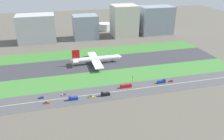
{
  "coord_description": "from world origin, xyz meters",
  "views": [
    {
      "loc": [
        -63.26,
        -253.34,
        107.08
      ],
      "look_at": [
        -6.64,
        -36.5,
        6.0
      ],
      "focal_mm": 36.09,
      "sensor_mm": 36.0,
      "label": 1
    }
  ],
  "objects_px": {
    "bus_0": "(126,86)",
    "car_2": "(171,81)",
    "car_4": "(64,95)",
    "truck_1": "(105,94)",
    "fuel_tank_centre": "(120,26)",
    "car_0": "(41,97)",
    "cargo_warehouse": "(156,20)",
    "car_1": "(91,97)",
    "airliner": "(95,59)",
    "fuel_tank_east": "(134,25)",
    "hangar_building": "(85,27)",
    "office_tower": "(124,21)",
    "traffic_light": "(133,79)",
    "truck_2": "(162,82)",
    "terminal_building": "(37,28)",
    "truck_0": "(73,98)",
    "car_3": "(47,103)",
    "fuel_tank_west": "(104,27)"
  },
  "relations": [
    {
      "from": "truck_2",
      "to": "cargo_warehouse",
      "type": "xyz_separation_m",
      "value": [
        75.32,
        182.0,
        22.18
      ]
    },
    {
      "from": "airliner",
      "to": "cargo_warehouse",
      "type": "relative_size",
      "value": 1.13
    },
    {
      "from": "car_1",
      "to": "traffic_light",
      "type": "height_order",
      "value": "traffic_light"
    },
    {
      "from": "truck_1",
      "to": "hangar_building",
      "type": "bearing_deg",
      "value": -93.38
    },
    {
      "from": "car_2",
      "to": "truck_1",
      "type": "height_order",
      "value": "truck_1"
    },
    {
      "from": "truck_0",
      "to": "fuel_tank_west",
      "type": "xyz_separation_m",
      "value": [
        83.07,
        237.0,
        4.91
      ]
    },
    {
      "from": "car_0",
      "to": "fuel_tank_east",
      "type": "bearing_deg",
      "value": 53.3
    },
    {
      "from": "bus_0",
      "to": "fuel_tank_west",
      "type": "height_order",
      "value": "fuel_tank_west"
    },
    {
      "from": "car_4",
      "to": "truck_2",
      "type": "relative_size",
      "value": 0.52
    },
    {
      "from": "car_2",
      "to": "truck_0",
      "type": "bearing_deg",
      "value": -174.38
    },
    {
      "from": "car_3",
      "to": "office_tower",
      "type": "height_order",
      "value": "office_tower"
    },
    {
      "from": "fuel_tank_centre",
      "to": "truck_1",
      "type": "bearing_deg",
      "value": -109.77
    },
    {
      "from": "truck_0",
      "to": "cargo_warehouse",
      "type": "xyz_separation_m",
      "value": [
        166.47,
        192.0,
        22.18
      ]
    },
    {
      "from": "car_1",
      "to": "fuel_tank_centre",
      "type": "relative_size",
      "value": 0.22
    },
    {
      "from": "car_2",
      "to": "car_0",
      "type": "bearing_deg",
      "value": 180.0
    },
    {
      "from": "car_0",
      "to": "truck_2",
      "type": "distance_m",
      "value": 118.52
    },
    {
      "from": "car_0",
      "to": "cargo_warehouse",
      "type": "bearing_deg",
      "value": 43.2
    },
    {
      "from": "car_1",
      "to": "bus_0",
      "type": "relative_size",
      "value": 0.38
    },
    {
      "from": "car_0",
      "to": "traffic_light",
      "type": "xyz_separation_m",
      "value": [
        89.71,
        7.99,
        3.37
      ]
    },
    {
      "from": "car_0",
      "to": "car_4",
      "type": "xyz_separation_m",
      "value": [
        20.42,
        0.0,
        0.0
      ]
    },
    {
      "from": "car_3",
      "to": "fuel_tank_west",
      "type": "relative_size",
      "value": 0.18
    },
    {
      "from": "car_2",
      "to": "terminal_building",
      "type": "xyz_separation_m",
      "value": [
        -138.23,
        182.0,
        20.57
      ]
    },
    {
      "from": "bus_0",
      "to": "car_2",
      "type": "distance_m",
      "value": 49.04
    },
    {
      "from": "car_1",
      "to": "car_2",
      "type": "bearing_deg",
      "value": -173.3
    },
    {
      "from": "car_0",
      "to": "car_3",
      "type": "bearing_deg",
      "value": -64.42
    },
    {
      "from": "car_2",
      "to": "terminal_building",
      "type": "distance_m",
      "value": 229.46
    },
    {
      "from": "bus_0",
      "to": "fuel_tank_west",
      "type": "relative_size",
      "value": 0.47
    },
    {
      "from": "car_0",
      "to": "cargo_warehouse",
      "type": "distance_m",
      "value": 266.88
    },
    {
      "from": "bus_0",
      "to": "hangar_building",
      "type": "distance_m",
      "value": 183.22
    },
    {
      "from": "car_4",
      "to": "car_3",
      "type": "relative_size",
      "value": 1.0
    },
    {
      "from": "hangar_building",
      "to": "office_tower",
      "type": "relative_size",
      "value": 0.76
    },
    {
      "from": "car_3",
      "to": "hangar_building",
      "type": "distance_m",
      "value": 203.0
    },
    {
      "from": "car_4",
      "to": "hangar_building",
      "type": "height_order",
      "value": "hangar_building"
    },
    {
      "from": "truck_0",
      "to": "office_tower",
      "type": "bearing_deg",
      "value": -119.23
    },
    {
      "from": "office_tower",
      "to": "terminal_building",
      "type": "bearing_deg",
      "value": 180.0
    },
    {
      "from": "bus_0",
      "to": "car_4",
      "type": "distance_m",
      "value": 59.63
    },
    {
      "from": "car_3",
      "to": "traffic_light",
      "type": "height_order",
      "value": "traffic_light"
    },
    {
      "from": "traffic_light",
      "to": "office_tower",
      "type": "height_order",
      "value": "office_tower"
    },
    {
      "from": "airliner",
      "to": "car_0",
      "type": "distance_m",
      "value": 92.55
    },
    {
      "from": "bus_0",
      "to": "fuel_tank_centre",
      "type": "distance_m",
      "value": 235.34
    },
    {
      "from": "car_1",
      "to": "car_2",
      "type": "xyz_separation_m",
      "value": [
        85.11,
        10.0,
        0.0
      ]
    },
    {
      "from": "hangar_building",
      "to": "truck_2",
      "type": "bearing_deg",
      "value": -74.52
    },
    {
      "from": "bus_0",
      "to": "fuel_tank_east",
      "type": "bearing_deg",
      "value": 68.55
    },
    {
      "from": "airliner",
      "to": "cargo_warehouse",
      "type": "bearing_deg",
      "value": 40.97
    },
    {
      "from": "traffic_light",
      "to": "car_4",
      "type": "bearing_deg",
      "value": -173.42
    },
    {
      "from": "truck_0",
      "to": "hangar_building",
      "type": "distance_m",
      "value": 197.06
    },
    {
      "from": "car_4",
      "to": "fuel_tank_east",
      "type": "height_order",
      "value": "fuel_tank_east"
    },
    {
      "from": "car_0",
      "to": "hangar_building",
      "type": "bearing_deg",
      "value": 69.48
    },
    {
      "from": "truck_1",
      "to": "fuel_tank_west",
      "type": "height_order",
      "value": "fuel_tank_west"
    },
    {
      "from": "car_4",
      "to": "car_2",
      "type": "relative_size",
      "value": 1.0
    }
  ]
}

